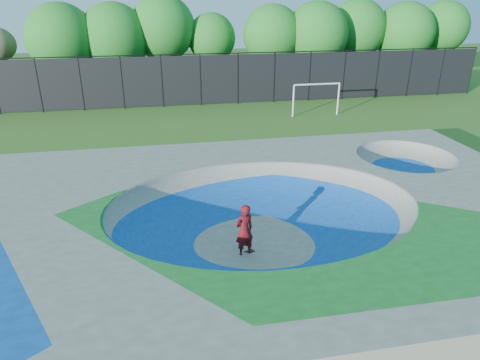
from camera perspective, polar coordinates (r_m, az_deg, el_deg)
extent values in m
plane|color=#2F5718|center=(15.66, 2.98, -7.93)|extent=(120.00, 120.00, 0.00)
cube|color=gray|center=(15.28, 3.03, -5.53)|extent=(22.00, 14.00, 1.50)
imported|color=#AA0D14|center=(14.30, 0.58, -6.77)|extent=(0.81, 0.68, 1.90)
cube|color=black|center=(14.79, 0.56, -9.87)|extent=(0.80, 0.52, 0.05)
cylinder|color=silver|center=(31.54, 7.13, 10.41)|extent=(0.12, 0.12, 2.29)
cylinder|color=silver|center=(32.74, 12.96, 10.48)|extent=(0.12, 0.12, 2.29)
cylinder|color=silver|center=(31.87, 10.25, 12.46)|extent=(3.43, 0.12, 0.12)
cylinder|color=black|center=(35.61, -25.26, 11.30)|extent=(0.09, 0.09, 4.00)
cylinder|color=black|center=(34.99, -20.42, 11.88)|extent=(0.09, 0.09, 4.00)
cylinder|color=black|center=(34.63, -15.44, 12.38)|extent=(0.09, 0.09, 4.00)
cylinder|color=black|center=(34.52, -10.36, 12.79)|extent=(0.09, 0.09, 4.00)
cylinder|color=black|center=(34.68, -5.28, 13.11)|extent=(0.09, 0.09, 4.00)
cylinder|color=black|center=(35.09, -0.27, 13.33)|extent=(0.09, 0.09, 4.00)
cylinder|color=black|center=(35.75, 4.60, 13.44)|extent=(0.09, 0.09, 4.00)
cylinder|color=black|center=(36.64, 9.26, 13.47)|extent=(0.09, 0.09, 4.00)
cylinder|color=black|center=(37.75, 13.67, 13.41)|extent=(0.09, 0.09, 4.00)
cylinder|color=black|center=(39.06, 17.81, 13.29)|extent=(0.09, 0.09, 4.00)
cylinder|color=black|center=(40.56, 21.66, 13.11)|extent=(0.09, 0.09, 4.00)
cylinder|color=black|center=(42.21, 25.21, 12.90)|extent=(0.09, 0.09, 4.00)
cylinder|color=black|center=(44.00, 28.48, 12.66)|extent=(0.09, 0.09, 4.00)
cube|color=black|center=(34.68, -5.28, 13.11)|extent=(48.00, 0.03, 3.80)
cylinder|color=black|center=(34.38, -5.41, 16.39)|extent=(48.00, 0.08, 0.08)
cylinder|color=#463823|center=(41.85, -28.69, 11.75)|extent=(0.44, 0.44, 3.37)
cylinder|color=#463823|center=(39.98, -21.90, 12.02)|extent=(0.44, 0.44, 2.74)
sphere|color=#1B6A1E|center=(39.54, -22.68, 16.97)|extent=(5.70, 5.70, 5.70)
cylinder|color=#463823|center=(39.99, -15.84, 12.75)|extent=(0.44, 0.44, 2.67)
sphere|color=#1B6A1E|center=(39.55, -16.42, 17.72)|extent=(5.77, 5.77, 5.77)
cylinder|color=#463823|center=(40.48, -9.84, 13.96)|extent=(0.44, 0.44, 3.45)
sphere|color=#1B6A1E|center=(40.06, -10.24, 19.34)|extent=(5.58, 5.58, 5.58)
cylinder|color=#463823|center=(40.78, -3.69, 14.02)|extent=(0.44, 0.44, 3.05)
sphere|color=#1B6A1E|center=(40.39, -3.81, 18.41)|extent=(4.29, 4.29, 4.29)
cylinder|color=#463823|center=(40.23, 4.20, 13.83)|extent=(0.44, 0.44, 2.99)
sphere|color=#1B6A1E|center=(39.80, 4.36, 18.72)|extent=(5.19, 5.19, 5.19)
cylinder|color=#463823|center=(40.85, 9.78, 13.65)|extent=(0.44, 0.44, 2.90)
sphere|color=#1B6A1E|center=(40.42, 10.14, 18.60)|extent=(5.58, 5.58, 5.58)
cylinder|color=#463823|center=(44.15, 14.81, 14.13)|extent=(0.44, 0.44, 3.18)
sphere|color=#1B6A1E|center=(43.76, 15.32, 18.82)|extent=(5.45, 5.45, 5.45)
cylinder|color=#463823|center=(45.49, 20.41, 13.54)|extent=(0.44, 0.44, 2.90)
sphere|color=#1B6A1E|center=(45.11, 21.06, 17.92)|extent=(5.51, 5.51, 5.51)
cylinder|color=#463823|center=(48.41, 24.66, 13.78)|extent=(0.44, 0.44, 3.50)
sphere|color=#1B6A1E|center=(48.07, 25.40, 17.96)|extent=(4.90, 4.90, 4.90)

